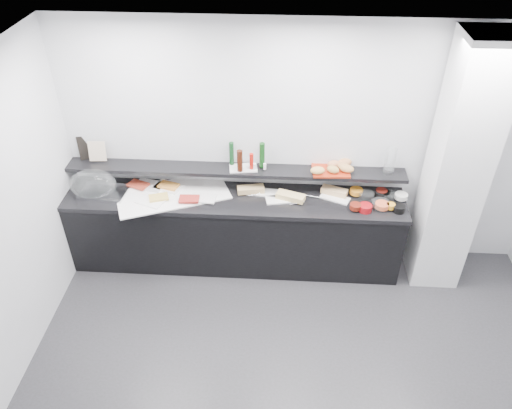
# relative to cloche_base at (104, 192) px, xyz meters

# --- Properties ---
(ground) EXTENTS (5.00, 5.00, 0.00)m
(ground) POSITION_rel_cloche_base_xyz_m (2.09, -1.68, -0.92)
(ground) COLOR #2D2D30
(ground) RESTS_ON ground
(back_wall) EXTENTS (5.00, 0.02, 2.70)m
(back_wall) POSITION_rel_cloche_base_xyz_m (2.09, 0.32, 0.43)
(back_wall) COLOR silver
(back_wall) RESTS_ON ground
(ceiling) EXTENTS (5.00, 5.00, 0.00)m
(ceiling) POSITION_rel_cloche_base_xyz_m (2.09, -1.68, 1.78)
(ceiling) COLOR white
(ceiling) RESTS_ON back_wall
(column) EXTENTS (0.50, 0.50, 2.70)m
(column) POSITION_rel_cloche_base_xyz_m (3.59, -0.03, 0.43)
(column) COLOR silver
(column) RESTS_ON ground
(buffet_cabinet) EXTENTS (3.60, 0.60, 0.85)m
(buffet_cabinet) POSITION_rel_cloche_base_xyz_m (1.39, 0.02, -0.50)
(buffet_cabinet) COLOR black
(buffet_cabinet) RESTS_ON ground
(counter_top) EXTENTS (3.62, 0.62, 0.05)m
(counter_top) POSITION_rel_cloche_base_xyz_m (1.39, 0.02, -0.05)
(counter_top) COLOR black
(counter_top) RESTS_ON buffet_cabinet
(wall_shelf) EXTENTS (3.60, 0.25, 0.04)m
(wall_shelf) POSITION_rel_cloche_base_xyz_m (1.39, 0.20, 0.21)
(wall_shelf) COLOR black
(wall_shelf) RESTS_ON back_wall
(cloche_base) EXTENTS (0.52, 0.37, 0.04)m
(cloche_base) POSITION_rel_cloche_base_xyz_m (0.00, 0.00, 0.00)
(cloche_base) COLOR #B6B8BD
(cloche_base) RESTS_ON counter_top
(cloche_dome) EXTENTS (0.52, 0.37, 0.34)m
(cloche_dome) POSITION_rel_cloche_base_xyz_m (-0.10, -0.01, 0.11)
(cloche_dome) COLOR silver
(cloche_dome) RESTS_ON cloche_base
(linen_runner) EXTENTS (1.29, 0.95, 0.01)m
(linen_runner) POSITION_rel_cloche_base_xyz_m (0.73, 0.03, -0.01)
(linen_runner) COLOR white
(linen_runner) RESTS_ON counter_top
(platter_meat_a) EXTENTS (0.34, 0.26, 0.01)m
(platter_meat_a) POSITION_rel_cloche_base_xyz_m (0.45, 0.16, 0.00)
(platter_meat_a) COLOR silver
(platter_meat_a) RESTS_ON linen_runner
(food_meat_a) EXTENTS (0.25, 0.21, 0.02)m
(food_meat_a) POSITION_rel_cloche_base_xyz_m (0.34, 0.13, 0.02)
(food_meat_a) COLOR maroon
(food_meat_a) RESTS_ON platter_meat_a
(platter_salmon) EXTENTS (0.34, 0.28, 0.01)m
(platter_salmon) POSITION_rel_cloche_base_xyz_m (0.66, 0.14, 0.00)
(platter_salmon) COLOR white
(platter_salmon) RESTS_ON linen_runner
(food_salmon) EXTENTS (0.24, 0.19, 0.02)m
(food_salmon) POSITION_rel_cloche_base_xyz_m (0.67, 0.14, 0.02)
(food_salmon) COLOR orange
(food_salmon) RESTS_ON platter_salmon
(platter_cheese) EXTENTS (0.33, 0.28, 0.01)m
(platter_cheese) POSITION_rel_cloche_base_xyz_m (0.53, -0.13, 0.00)
(platter_cheese) COLOR white
(platter_cheese) RESTS_ON linen_runner
(food_cheese) EXTENTS (0.23, 0.18, 0.02)m
(food_cheese) POSITION_rel_cloche_base_xyz_m (0.61, -0.09, 0.02)
(food_cheese) COLOR #D2B151
(food_cheese) RESTS_ON platter_cheese
(platter_meat_b) EXTENTS (0.27, 0.19, 0.01)m
(platter_meat_b) POSITION_rel_cloche_base_xyz_m (1.08, -0.04, 0.00)
(platter_meat_b) COLOR white
(platter_meat_b) RESTS_ON linen_runner
(food_meat_b) EXTENTS (0.21, 0.14, 0.02)m
(food_meat_b) POSITION_rel_cloche_base_xyz_m (0.93, -0.09, 0.02)
(food_meat_b) COLOR maroon
(food_meat_b) RESTS_ON platter_meat_b
(sandwich_plate_left) EXTENTS (0.35, 0.18, 0.01)m
(sandwich_plate_left) POSITION_rel_cloche_base_xyz_m (1.69, 0.12, -0.01)
(sandwich_plate_left) COLOR white
(sandwich_plate_left) RESTS_ON counter_top
(sandwich_food_left) EXTENTS (0.30, 0.16, 0.06)m
(sandwich_food_left) POSITION_rel_cloche_base_xyz_m (1.56, 0.12, 0.02)
(sandwich_food_left) COLOR tan
(sandwich_food_left) RESTS_ON sandwich_plate_left
(tongs_left) EXTENTS (0.15, 0.07, 0.01)m
(tongs_left) POSITION_rel_cloche_base_xyz_m (1.62, 0.06, -0.00)
(tongs_left) COLOR silver
(tongs_left) RESTS_ON sandwich_plate_left
(sandwich_plate_mid) EXTENTS (0.37, 0.21, 0.01)m
(sandwich_plate_mid) POSITION_rel_cloche_base_xyz_m (1.90, 0.01, -0.01)
(sandwich_plate_mid) COLOR white
(sandwich_plate_mid) RESTS_ON counter_top
(sandwich_food_mid) EXTENTS (0.32, 0.21, 0.06)m
(sandwich_food_mid) POSITION_rel_cloche_base_xyz_m (1.99, 0.01, 0.02)
(sandwich_food_mid) COLOR #D6B870
(sandwich_food_mid) RESTS_ON sandwich_plate_mid
(tongs_mid) EXTENTS (0.15, 0.06, 0.01)m
(tongs_mid) POSITION_rel_cloche_base_xyz_m (2.06, -0.07, -0.00)
(tongs_mid) COLOR silver
(tongs_mid) RESTS_ON sandwich_plate_mid
(sandwich_plate_right) EXTENTS (0.33, 0.24, 0.01)m
(sandwich_plate_right) POSITION_rel_cloche_base_xyz_m (2.46, 0.06, -0.01)
(sandwich_plate_right) COLOR white
(sandwich_plate_right) RESTS_ON counter_top
(sandwich_food_right) EXTENTS (0.29, 0.20, 0.06)m
(sandwich_food_right) POSITION_rel_cloche_base_xyz_m (2.45, 0.14, 0.02)
(sandwich_food_right) COLOR tan
(sandwich_food_right) RESTS_ON sandwich_plate_right
(tongs_right) EXTENTS (0.16, 0.04, 0.01)m
(tongs_right) POSITION_rel_cloche_base_xyz_m (2.22, 0.06, -0.00)
(tongs_right) COLOR #A8A9AF
(tongs_right) RESTS_ON sandwich_plate_right
(bowl_glass_fruit) EXTENTS (0.17, 0.17, 0.07)m
(bowl_glass_fruit) POSITION_rel_cloche_base_xyz_m (2.78, 0.09, 0.02)
(bowl_glass_fruit) COLOR silver
(bowl_glass_fruit) RESTS_ON counter_top
(fill_glass_fruit) EXTENTS (0.16, 0.16, 0.05)m
(fill_glass_fruit) POSITION_rel_cloche_base_xyz_m (2.68, 0.15, 0.03)
(fill_glass_fruit) COLOR orange
(fill_glass_fruit) RESTS_ON bowl_glass_fruit
(bowl_black_jam) EXTENTS (0.16, 0.16, 0.07)m
(bowl_black_jam) POSITION_rel_cloche_base_xyz_m (2.95, 0.12, 0.02)
(bowl_black_jam) COLOR black
(bowl_black_jam) RESTS_ON counter_top
(fill_black_jam) EXTENTS (0.13, 0.13, 0.05)m
(fill_black_jam) POSITION_rel_cloche_base_xyz_m (2.95, 0.15, 0.03)
(fill_black_jam) COLOR #60140D
(fill_black_jam) RESTS_ON bowl_black_jam
(bowl_glass_cream) EXTENTS (0.20, 0.20, 0.07)m
(bowl_glass_cream) POSITION_rel_cloche_base_xyz_m (3.02, 0.09, 0.02)
(bowl_glass_cream) COLOR white
(bowl_glass_cream) RESTS_ON counter_top
(fill_glass_cream) EXTENTS (0.17, 0.17, 0.05)m
(fill_glass_cream) POSITION_rel_cloche_base_xyz_m (3.14, 0.09, 0.03)
(fill_glass_cream) COLOR silver
(fill_glass_cream) RESTS_ON bowl_glass_cream
(bowl_red_jam) EXTENTS (0.16, 0.16, 0.07)m
(bowl_red_jam) POSITION_rel_cloche_base_xyz_m (2.75, -0.13, 0.02)
(bowl_red_jam) COLOR maroon
(bowl_red_jam) RESTS_ON counter_top
(fill_red_jam) EXTENTS (0.15, 0.15, 0.05)m
(fill_red_jam) POSITION_rel_cloche_base_xyz_m (2.65, -0.13, 0.03)
(fill_red_jam) COLOR #5B160D
(fill_red_jam) RESTS_ON bowl_red_jam
(bowl_glass_salmon) EXTENTS (0.20, 0.20, 0.07)m
(bowl_glass_salmon) POSITION_rel_cloche_base_xyz_m (2.91, -0.06, 0.02)
(bowl_glass_salmon) COLOR white
(bowl_glass_salmon) RESTS_ON counter_top
(fill_glass_salmon) EXTENTS (0.16, 0.16, 0.05)m
(fill_glass_salmon) POSITION_rel_cloche_base_xyz_m (2.92, -0.09, 0.03)
(fill_glass_salmon) COLOR #D95C35
(fill_glass_salmon) RESTS_ON bowl_glass_salmon
(bowl_black_fruit) EXTENTS (0.14, 0.14, 0.07)m
(bowl_black_fruit) POSITION_rel_cloche_base_xyz_m (3.09, -0.12, 0.02)
(bowl_black_fruit) COLOR black
(bowl_black_fruit) RESTS_ON counter_top
(fill_black_fruit) EXTENTS (0.11, 0.11, 0.05)m
(fill_black_fruit) POSITION_rel_cloche_base_xyz_m (3.01, -0.10, 0.03)
(fill_black_fruit) COLOR orange
(fill_black_fruit) RESTS_ON bowl_black_fruit
(framed_print) EXTENTS (0.20, 0.14, 0.26)m
(framed_print) POSITION_rel_cloche_base_xyz_m (-0.22, 0.32, 0.36)
(framed_print) COLOR black
(framed_print) RESTS_ON wall_shelf
(print_art) EXTENTS (0.19, 0.06, 0.22)m
(print_art) POSITION_rel_cloche_base_xyz_m (-0.09, 0.24, 0.36)
(print_art) COLOR #CCAF93
(print_art) RESTS_ON framed_print
(condiment_tray) EXTENTS (0.31, 0.22, 0.01)m
(condiment_tray) POSITION_rel_cloche_base_xyz_m (1.48, 0.20, 0.24)
(condiment_tray) COLOR white
(condiment_tray) RESTS_ON wall_shelf
(bottle_green_a) EXTENTS (0.06, 0.06, 0.26)m
(bottle_green_a) POSITION_rel_cloche_base_xyz_m (1.35, 0.26, 0.37)
(bottle_green_a) COLOR #0F3818
(bottle_green_a) RESTS_ON condiment_tray
(bottle_brown) EXTENTS (0.06, 0.06, 0.24)m
(bottle_brown) POSITION_rel_cloche_base_xyz_m (1.45, 0.14, 0.36)
(bottle_brown) COLOR #361409
(bottle_brown) RESTS_ON condiment_tray
(bottle_green_b) EXTENTS (0.07, 0.07, 0.28)m
(bottle_green_b) POSITION_rel_cloche_base_xyz_m (1.67, 0.24, 0.38)
(bottle_green_b) COLOR #103D13
(bottle_green_b) RESTS_ON condiment_tray
(bottle_hot) EXTENTS (0.04, 0.04, 0.18)m
(bottle_hot) POSITION_rel_cloche_base_xyz_m (1.57, 0.19, 0.33)
(bottle_hot) COLOR #B8150D
(bottle_hot) RESTS_ON condiment_tray
(shaker_salt) EXTENTS (0.04, 0.04, 0.07)m
(shaker_salt) POSITION_rel_cloche_base_xyz_m (1.60, 0.17, 0.28)
(shaker_salt) COLOR white
(shaker_salt) RESTS_ON condiment_tray
(shaker_pepper) EXTENTS (0.04, 0.04, 0.07)m
(shaker_pepper) POSITION_rel_cloche_base_xyz_m (1.71, 0.18, 0.28)
(shaker_pepper) COLOR white
(shaker_pepper) RESTS_ON condiment_tray
(bread_tray) EXTENTS (0.40, 0.29, 0.02)m
(bread_tray) POSITION_rel_cloche_base_xyz_m (2.40, 0.20, 0.24)
(bread_tray) COLOR #AD2D12
(bread_tray) RESTS_ON wall_shelf
(bread_roll_n) EXTENTS (0.15, 0.12, 0.08)m
(bread_roll_n) POSITION_rel_cloche_base_xyz_m (2.43, 0.25, 0.29)
(bread_roll_n) COLOR #BC7347
(bread_roll_n) RESTS_ON bread_tray
(bread_roll_ne) EXTENTS (0.16, 0.12, 0.08)m
(bread_roll_ne) POSITION_rel_cloche_base_xyz_m (2.55, 0.30, 0.29)
(bread_roll_ne) COLOR #BA7947
(bread_roll_ne) RESTS_ON bread_tray
(bread_roll_sw) EXTENTS (0.16, 0.11, 0.08)m
(bread_roll_sw) POSITION_rel_cloche_base_xyz_m (2.25, 0.12, 0.29)
(bread_roll_sw) COLOR tan
(bread_roll_sw) RESTS_ON bread_tray
(bread_roll_s) EXTENTS (0.16, 0.13, 0.08)m
(bread_roll_s) POSITION_rel_cloche_base_xyz_m (2.41, 0.14, 0.29)
(bread_roll_s) COLOR #AC8641
(bread_roll_s) RESTS_ON bread_tray
(bread_roll_se) EXTENTS (0.18, 0.15, 0.08)m
(bread_roll_se) POSITION_rel_cloche_base_xyz_m (2.56, 0.17, 0.29)
(bread_roll_se) COLOR #B28044
(bread_roll_se) RESTS_ON bread_tray
(bread_roll_midw) EXTENTS (0.14, 0.10, 0.08)m
(bread_roll_midw) POSITION_rel_cloche_base_xyz_m (2.52, 0.22, 0.29)
(bread_roll_midw) COLOR #AA7341
(bread_roll_midw) RESTS_ON bread_tray
(carafe) EXTENTS (0.14, 0.14, 0.30)m
(carafe) POSITION_rel_cloche_base_xyz_m (2.99, 0.20, 0.38)
(carafe) COLOR white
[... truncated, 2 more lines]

